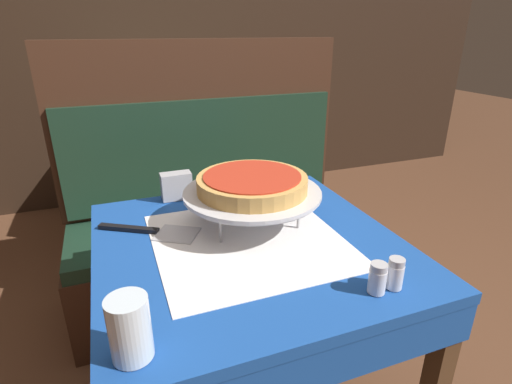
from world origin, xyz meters
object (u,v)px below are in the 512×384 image
dining_table_rear (157,132)px  booth_bench (215,232)px  pizza_pan_stand (252,194)px  pepper_shaker (395,273)px  dining_table_front (248,268)px  pizza_server (152,231)px  salt_shaker (378,278)px  condiment_caddy (160,111)px  water_glass_near (130,328)px  deep_dish_pizza (252,183)px  napkin_holder (176,186)px

dining_table_rear → booth_bench: booth_bench is taller
pizza_pan_stand → pepper_shaker: bearing=-64.8°
dining_table_front → pizza_server: 0.29m
salt_shaker → condiment_caddy: 1.98m
pizza_server → condiment_caddy: bearing=80.8°
pizza_pan_stand → water_glass_near: size_ratio=3.29×
dining_table_rear → pepper_shaker: pepper_shaker is taller
deep_dish_pizza → booth_bench: bearing=84.8°
water_glass_near → napkin_holder: 0.70m
booth_bench → pizza_server: (-0.34, -0.64, 0.39)m
pizza_pan_stand → condiment_caddy: 1.58m
pizza_pan_stand → napkin_holder: bearing=122.0°
salt_shaker → condiment_caddy: (-0.17, 1.97, 0.02)m
dining_table_front → salt_shaker: size_ratio=11.35×
pizza_server → booth_bench: bearing=61.8°
napkin_holder → booth_bench: bearing=61.1°
dining_table_front → pepper_shaker: 0.41m
pizza_pan_stand → napkin_holder: size_ratio=3.92×
pizza_pan_stand → napkin_holder: (-0.17, 0.27, -0.05)m
condiment_caddy → dining_table_rear: bearing=111.7°
water_glass_near → napkin_holder: size_ratio=1.19×
deep_dish_pizza → pepper_shaker: deep_dish_pizza is taller
dining_table_front → pizza_pan_stand: bearing=62.8°
water_glass_near → dining_table_front: bearing=44.0°
pizza_server → napkin_holder: 0.25m
salt_shaker → napkin_holder: napkin_holder is taller
pepper_shaker → condiment_caddy: condiment_caddy is taller
pepper_shaker → salt_shaker: bearing=180.0°
pizza_pan_stand → pepper_shaker: 0.44m
dining_table_rear → pizza_server: (-0.22, -1.59, 0.10)m
booth_bench → pepper_shaker: booth_bench is taller
salt_shaker → pizza_server: bearing=133.1°
dining_table_front → booth_bench: (0.11, 0.78, -0.29)m
dining_table_rear → deep_dish_pizza: bearing=-87.9°
deep_dish_pizza → pepper_shaker: 0.45m
pizza_pan_stand → pepper_shaker: size_ratio=5.39×
pizza_server → condiment_caddy: condiment_caddy is taller
water_glass_near → salt_shaker: (0.51, 0.00, -0.02)m
pizza_server → napkin_holder: bearing=63.1°
water_glass_near → salt_shaker: 0.51m
dining_table_front → deep_dish_pizza: bearing=62.8°
pizza_pan_stand → salt_shaker: bearing=-70.5°
pizza_pan_stand → pizza_server: bearing=169.3°
deep_dish_pizza → dining_table_front: bearing=-117.2°
booth_bench → salt_shaker: bearing=-85.9°
booth_bench → water_glass_near: bearing=-111.6°
dining_table_front → napkin_holder: (-0.13, 0.36, 0.14)m
condiment_caddy → pepper_shaker: bearing=-83.6°
dining_table_front → water_glass_near: 0.48m
dining_table_front → napkin_holder: bearing=109.7°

